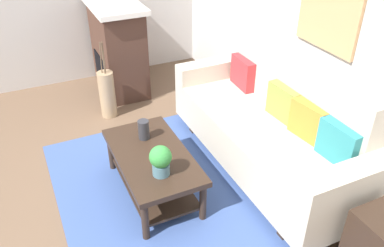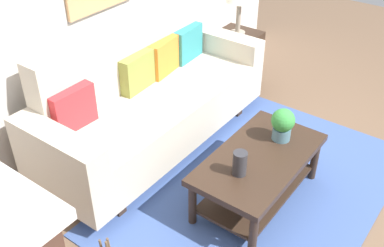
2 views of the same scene
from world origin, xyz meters
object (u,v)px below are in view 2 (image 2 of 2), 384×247
at_px(couch, 150,101).
at_px(throw_pillow_olive, 137,72).
at_px(tabletop_vase, 240,163).
at_px(throw_pillow_orange, 163,57).
at_px(coffee_table, 258,168).
at_px(side_table, 236,57).
at_px(potted_plant_tabletop, 283,124).
at_px(throw_pillow_teal, 187,43).
at_px(throw_pillow_crimson, 73,108).

height_order(couch, throw_pillow_olive, couch).
distance_m(throw_pillow_olive, tabletop_vase, 1.31).
xyz_separation_m(throw_pillow_orange, coffee_table, (-0.46, -1.27, -0.37)).
xyz_separation_m(couch, side_table, (1.44, 0.00, -0.15)).
bearing_deg(potted_plant_tabletop, couch, 99.00).
xyz_separation_m(couch, coffee_table, (-0.10, -1.15, -0.12)).
bearing_deg(potted_plant_tabletop, side_table, 43.09).
height_order(throw_pillow_teal, side_table, throw_pillow_teal).
distance_m(coffee_table, potted_plant_tabletop, 0.38).
bearing_deg(throw_pillow_crimson, side_table, -3.27).
bearing_deg(coffee_table, couch, 85.08).
xyz_separation_m(throw_pillow_teal, tabletop_vase, (-1.07, -1.25, -0.16)).
height_order(throw_pillow_olive, throw_pillow_teal, same).
xyz_separation_m(throw_pillow_teal, potted_plant_tabletop, (-0.53, -1.30, -0.11)).
bearing_deg(throw_pillow_crimson, tabletop_vase, -73.93).
height_order(throw_pillow_orange, side_table, throw_pillow_orange).
bearing_deg(throw_pillow_orange, side_table, -6.48).
bearing_deg(throw_pillow_orange, throw_pillow_crimson, 180.00).
distance_m(throw_pillow_olive, throw_pillow_orange, 0.36).
height_order(throw_pillow_crimson, coffee_table, throw_pillow_crimson).
bearing_deg(tabletop_vase, coffee_table, -4.53).
xyz_separation_m(throw_pillow_crimson, coffee_table, (0.62, -1.27, -0.37)).
bearing_deg(throw_pillow_teal, throw_pillow_orange, 180.00).
distance_m(couch, potted_plant_tabletop, 1.19).
bearing_deg(throw_pillow_teal, throw_pillow_olive, 180.00).
relative_size(tabletop_vase, side_table, 0.33).
xyz_separation_m(throw_pillow_crimson, throw_pillow_olive, (0.71, 0.00, 0.00)).
bearing_deg(throw_pillow_olive, throw_pillow_teal, 0.00).
distance_m(throw_pillow_teal, side_table, 0.84).
bearing_deg(couch, potted_plant_tabletop, -81.00).
distance_m(throw_pillow_olive, side_table, 1.50).
xyz_separation_m(couch, potted_plant_tabletop, (0.19, -1.17, 0.14)).
height_order(throw_pillow_olive, throw_pillow_orange, same).
bearing_deg(side_table, tabletop_vase, -147.82).
distance_m(throw_pillow_crimson, throw_pillow_teal, 1.43).
distance_m(couch, tabletop_vase, 1.18).
bearing_deg(potted_plant_tabletop, tabletop_vase, 175.26).
relative_size(throw_pillow_crimson, throw_pillow_orange, 1.00).
height_order(coffee_table, side_table, side_table).
height_order(couch, throw_pillow_teal, couch).
relative_size(couch, throw_pillow_crimson, 6.33).
distance_m(throw_pillow_orange, tabletop_vase, 1.45).
bearing_deg(potted_plant_tabletop, throw_pillow_olive, 98.14).
distance_m(potted_plant_tabletop, side_table, 1.74).
relative_size(throw_pillow_olive, throw_pillow_teal, 1.00).
bearing_deg(couch, coffee_table, -94.92).
relative_size(couch, side_table, 4.07).
bearing_deg(throw_pillow_teal, coffee_table, -122.59).
bearing_deg(couch, tabletop_vase, -107.43).
distance_m(throw_pillow_orange, potted_plant_tabletop, 1.31).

